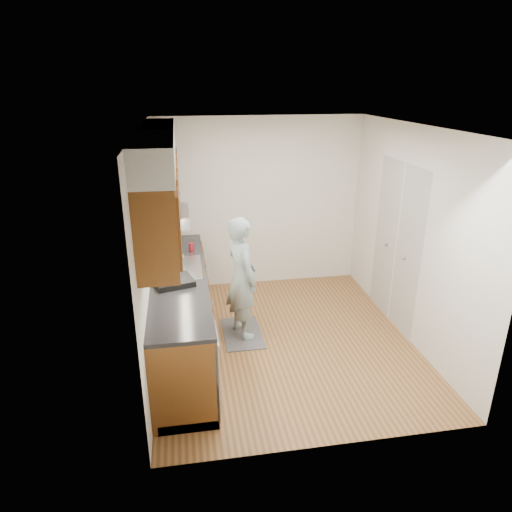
{
  "coord_description": "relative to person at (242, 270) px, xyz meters",
  "views": [
    {
      "loc": [
        -1.13,
        -4.68,
        2.94
      ],
      "look_at": [
        -0.3,
        0.25,
        1.01
      ],
      "focal_mm": 32.0,
      "sensor_mm": 36.0,
      "label": 1
    }
  ],
  "objects": [
    {
      "name": "person",
      "position": [
        0.0,
        0.0,
        0.0
      ],
      "size": [
        0.56,
        0.69,
        1.69
      ],
      "primitive_type": "imported",
      "rotation": [
        0.0,
        0.0,
        1.89
      ],
      "color": "#8BA5A9",
      "rests_on": "floor_mat"
    },
    {
      "name": "soda_can",
      "position": [
        -0.56,
        0.5,
        0.14
      ],
      "size": [
        0.08,
        0.08,
        0.12
      ],
      "primitive_type": "cylinder",
      "rotation": [
        0.0,
        0.0,
        0.16
      ],
      "color": "#A41C28",
      "rests_on": "counter"
    },
    {
      "name": "upper_cabinets",
      "position": [
        -0.86,
        -0.18,
        1.09
      ],
      "size": [
        0.47,
        2.8,
        1.21
      ],
      "color": "brown",
      "rests_on": "wall_left"
    },
    {
      "name": "soap_bottle_b",
      "position": [
        -0.73,
        0.59,
        0.16
      ],
      "size": [
        0.1,
        0.1,
        0.17
      ],
      "primitive_type": "imported",
      "rotation": [
        0.0,
        0.0,
        -0.3
      ],
      "color": "silver",
      "rests_on": "counter"
    },
    {
      "name": "soap_bottle_a",
      "position": [
        -0.73,
        0.34,
        0.21
      ],
      "size": [
        0.14,
        0.14,
        0.27
      ],
      "primitive_type": "imported",
      "rotation": [
        0.0,
        0.0,
        0.45
      ],
      "color": "silver",
      "rests_on": "counter"
    },
    {
      "name": "floor_mat",
      "position": [
        0.0,
        -0.0,
        -0.85
      ],
      "size": [
        0.47,
        0.8,
        0.01
      ],
      "primitive_type": "cube",
      "rotation": [
        0.0,
        0.0,
        0.0
      ],
      "color": "#5C5C5E",
      "rests_on": "floor"
    },
    {
      "name": "ceiling",
      "position": [
        0.47,
        -0.22,
        1.64
      ],
      "size": [
        3.5,
        3.5,
        0.0
      ],
      "primitive_type": "plane",
      "rotation": [
        3.14,
        0.0,
        0.0
      ],
      "color": "white",
      "rests_on": "wall_left"
    },
    {
      "name": "wall_left",
      "position": [
        -1.03,
        -0.22,
        0.39
      ],
      "size": [
        0.02,
        3.5,
        2.5
      ],
      "primitive_type": "cube",
      "color": "silver",
      "rests_on": "floor"
    },
    {
      "name": "floor",
      "position": [
        0.47,
        -0.22,
        -0.86
      ],
      "size": [
        3.5,
        3.5,
        0.0
      ],
      "primitive_type": "plane",
      "color": "#9B633A",
      "rests_on": "ground"
    },
    {
      "name": "dish_rack",
      "position": [
        -0.78,
        -0.46,
        0.11
      ],
      "size": [
        0.46,
        0.42,
        0.06
      ],
      "primitive_type": "cube",
      "rotation": [
        0.0,
        0.0,
        0.28
      ],
      "color": "black",
      "rests_on": "counter"
    },
    {
      "name": "counter",
      "position": [
        -0.73,
        -0.22,
        -0.37
      ],
      "size": [
        0.64,
        2.8,
        1.3
      ],
      "color": "brown",
      "rests_on": "floor"
    },
    {
      "name": "closet_door",
      "position": [
        1.96,
        0.08,
        0.16
      ],
      "size": [
        0.02,
        1.22,
        2.05
      ],
      "primitive_type": "cube",
      "color": "silver",
      "rests_on": "wall_right"
    },
    {
      "name": "wall_back",
      "position": [
        0.47,
        1.53,
        0.39
      ],
      "size": [
        3.0,
        0.02,
        2.5
      ],
      "primitive_type": "cube",
      "color": "silver",
      "rests_on": "floor"
    },
    {
      "name": "wall_right",
      "position": [
        1.97,
        -0.22,
        0.39
      ],
      "size": [
        0.02,
        3.5,
        2.5
      ],
      "primitive_type": "cube",
      "color": "silver",
      "rests_on": "floor"
    }
  ]
}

